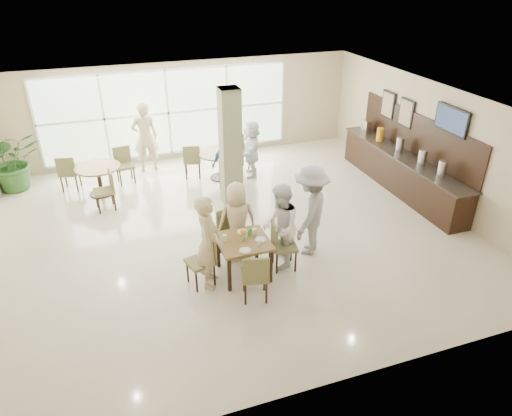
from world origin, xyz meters
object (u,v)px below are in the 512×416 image
object	(u,v)px
adult_a	(228,163)
round_table_right	(220,158)
teen_far	(237,220)
potted_plant	(12,161)
teen_right	(280,227)
teen_standing	(310,211)
main_table	(243,245)
adult_standing	(145,137)
adult_b	(251,148)
buffet_counter	(401,169)
round_table_left	(98,173)
teen_left	(208,242)

from	to	relation	value
adult_a	round_table_right	bearing A→B (deg)	67.58
teen_far	adult_a	xyz separation A→B (m)	(0.61, 2.83, -0.00)
potted_plant	teen_right	distance (m)	7.43
teen_standing	main_table	bearing A→B (deg)	-36.03
round_table_right	main_table	bearing A→B (deg)	-99.53
adult_standing	adult_b	bearing A→B (deg)	151.47
adult_b	adult_standing	distance (m)	2.93
round_table_right	potted_plant	size ratio (longest dim) A/B	0.78
buffet_counter	adult_b	distance (m)	3.93
teen_far	teen_right	bearing A→B (deg)	139.34
teen_standing	adult_a	bearing A→B (deg)	-124.93
teen_right	adult_standing	bearing A→B (deg)	-142.16
teen_standing	adult_b	world-z (taller)	teen_standing
teen_far	teen_right	size ratio (longest dim) A/B	0.92
adult_a	teen_far	bearing A→B (deg)	-122.15
teen_right	adult_standing	size ratio (longest dim) A/B	0.87
main_table	round_table_right	bearing A→B (deg)	80.47
round_table_left	teen_right	distance (m)	5.35
adult_standing	teen_standing	bearing A→B (deg)	113.04
potted_plant	teen_right	size ratio (longest dim) A/B	0.89
main_table	round_table_right	world-z (taller)	same
adult_a	buffet_counter	bearing A→B (deg)	-37.49
main_table	teen_right	size ratio (longest dim) A/B	0.54
main_table	adult_a	xyz separation A→B (m)	(0.70, 3.51, 0.13)
round_table_right	teen_far	world-z (taller)	teen_far
round_table_right	teen_right	xyz separation A→B (m)	(0.01, -4.28, 0.26)
teen_far	teen_standing	world-z (taller)	teen_standing
round_table_right	adult_b	size ratio (longest dim) A/B	0.77
teen_left	adult_a	bearing A→B (deg)	-0.73
adult_a	adult_standing	xyz separation A→B (m)	(-1.76, 2.02, 0.19)
teen_far	teen_standing	bearing A→B (deg)	168.36
teen_standing	adult_a	distance (m)	3.27
round_table_left	buffet_counter	world-z (taller)	buffet_counter
round_table_right	teen_right	world-z (taller)	teen_right
main_table	round_table_right	size ratio (longest dim) A/B	0.78
adult_a	adult_standing	bearing A→B (deg)	111.10
teen_right	adult_a	xyz separation A→B (m)	(-0.05, 3.43, -0.07)
adult_b	main_table	bearing A→B (deg)	-3.16
round_table_left	round_table_right	xyz separation A→B (m)	(3.13, -0.04, 0.01)
adult_b	teen_standing	bearing A→B (deg)	15.73
buffet_counter	adult_standing	size ratio (longest dim) A/B	2.42
teen_right	adult_b	bearing A→B (deg)	-171.78
teen_left	teen_right	distance (m)	1.40
round_table_left	teen_standing	world-z (taller)	teen_standing
potted_plant	teen_left	xyz separation A→B (m)	(3.76, -5.47, 0.13)
round_table_left	potted_plant	world-z (taller)	potted_plant
potted_plant	main_table	bearing A→B (deg)	-50.87
buffet_counter	main_table	bearing A→B (deg)	-155.98
adult_b	adult_standing	size ratio (longest dim) A/B	0.80
teen_far	adult_a	bearing A→B (deg)	-99.82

